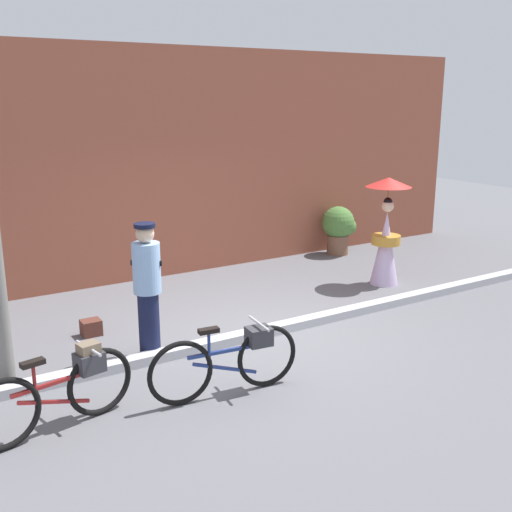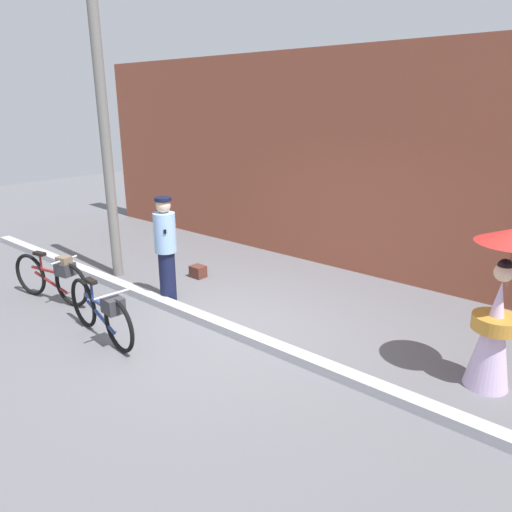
{
  "view_description": "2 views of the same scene",
  "coord_description": "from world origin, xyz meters",
  "px_view_note": "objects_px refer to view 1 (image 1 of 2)",
  "views": [
    {
      "loc": [
        -4.02,
        -6.51,
        3.14
      ],
      "look_at": [
        0.11,
        0.19,
        1.08
      ],
      "focal_mm": 42.75,
      "sensor_mm": 36.0,
      "label": 1
    },
    {
      "loc": [
        4.15,
        -4.28,
        3.04
      ],
      "look_at": [
        0.14,
        0.51,
        1.01
      ],
      "focal_mm": 33.05,
      "sensor_mm": 36.0,
      "label": 2
    }
  ],
  "objects_px": {
    "bicycle_near_officer": "(61,388)",
    "potted_plant_by_door": "(339,227)",
    "person_officer": "(147,287)",
    "bicycle_far_side": "(231,359)",
    "backpack_on_pavement": "(91,327)",
    "person_with_parasol": "(386,232)"
  },
  "relations": [
    {
      "from": "person_with_parasol",
      "to": "backpack_on_pavement",
      "type": "distance_m",
      "value": 5.12
    },
    {
      "from": "bicycle_near_officer",
      "to": "bicycle_far_side",
      "type": "height_order",
      "value": "same"
    },
    {
      "from": "person_officer",
      "to": "bicycle_near_officer",
      "type": "bearing_deg",
      "value": -139.34
    },
    {
      "from": "person_officer",
      "to": "potted_plant_by_door",
      "type": "distance_m",
      "value": 5.93
    },
    {
      "from": "person_officer",
      "to": "person_with_parasol",
      "type": "relative_size",
      "value": 0.92
    },
    {
      "from": "bicycle_near_officer",
      "to": "person_with_parasol",
      "type": "height_order",
      "value": "person_with_parasol"
    },
    {
      "from": "person_with_parasol",
      "to": "backpack_on_pavement",
      "type": "xyz_separation_m",
      "value": [
        -5.05,
        0.3,
        -0.8
      ]
    },
    {
      "from": "bicycle_near_officer",
      "to": "potted_plant_by_door",
      "type": "xyz_separation_m",
      "value": [
        6.62,
        3.93,
        0.14
      ]
    },
    {
      "from": "bicycle_near_officer",
      "to": "person_officer",
      "type": "bearing_deg",
      "value": 40.66
    },
    {
      "from": "person_officer",
      "to": "person_with_parasol",
      "type": "distance_m",
      "value": 4.68
    },
    {
      "from": "person_officer",
      "to": "backpack_on_pavement",
      "type": "xyz_separation_m",
      "value": [
        -0.43,
        1.04,
        -0.79
      ]
    },
    {
      "from": "bicycle_near_officer",
      "to": "bicycle_far_side",
      "type": "distance_m",
      "value": 1.75
    },
    {
      "from": "person_officer",
      "to": "backpack_on_pavement",
      "type": "bearing_deg",
      "value": 112.27
    },
    {
      "from": "bicycle_far_side",
      "to": "backpack_on_pavement",
      "type": "bearing_deg",
      "value": 107.72
    },
    {
      "from": "bicycle_far_side",
      "to": "person_officer",
      "type": "distance_m",
      "value": 1.54
    },
    {
      "from": "person_officer",
      "to": "potted_plant_by_door",
      "type": "relative_size",
      "value": 1.71
    },
    {
      "from": "bicycle_near_officer",
      "to": "potted_plant_by_door",
      "type": "bearing_deg",
      "value": 30.7
    },
    {
      "from": "person_with_parasol",
      "to": "potted_plant_by_door",
      "type": "xyz_separation_m",
      "value": [
        0.63,
        2.01,
        -0.34
      ]
    },
    {
      "from": "person_with_parasol",
      "to": "potted_plant_by_door",
      "type": "relative_size",
      "value": 1.85
    },
    {
      "from": "bicycle_near_officer",
      "to": "backpack_on_pavement",
      "type": "bearing_deg",
      "value": 66.92
    },
    {
      "from": "bicycle_far_side",
      "to": "backpack_on_pavement",
      "type": "height_order",
      "value": "bicycle_far_side"
    },
    {
      "from": "bicycle_near_officer",
      "to": "backpack_on_pavement",
      "type": "xyz_separation_m",
      "value": [
        0.95,
        2.23,
        -0.31
      ]
    }
  ]
}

